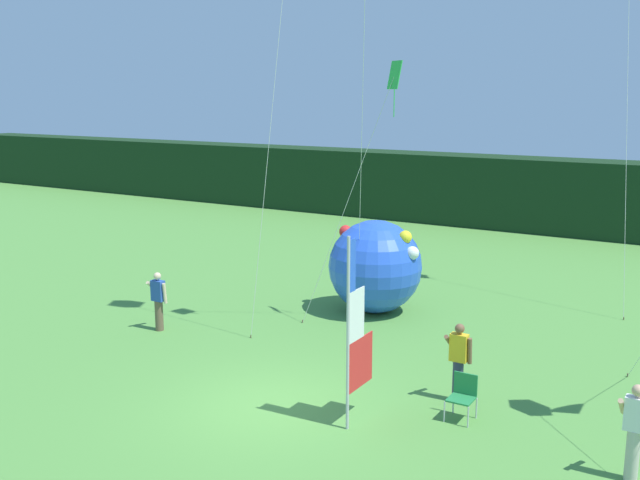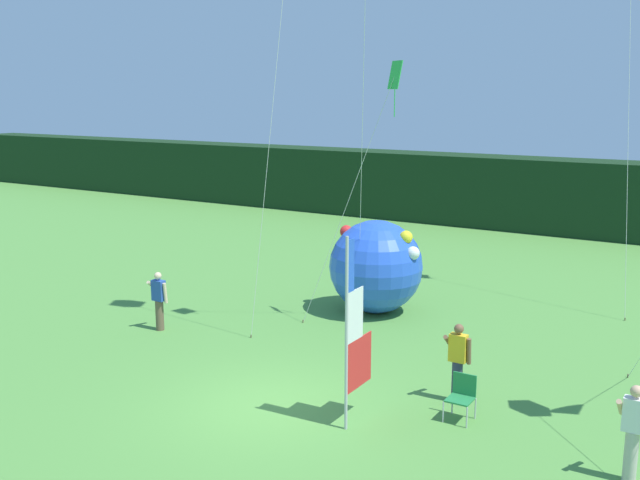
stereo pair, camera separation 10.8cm
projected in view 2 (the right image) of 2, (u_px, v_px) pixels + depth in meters
The scene contains 9 objects.
ground_plane at pixel (269, 406), 14.97m from camera, with size 120.00×120.00×0.00m, color #518E3D.
distant_treeline at pixel (552, 196), 33.39m from camera, with size 80.00×2.40×3.34m, color black.
banner_flag at pixel (354, 335), 13.83m from camera, with size 0.06×1.03×3.75m.
person_near_banner at pixel (458, 360), 15.02m from camera, with size 0.55×0.48×1.68m.
person_mid_field at pixel (633, 431), 11.89m from camera, with size 0.55×0.48×1.68m.
person_far_left at pixel (159, 299), 19.58m from camera, with size 0.55×0.48×1.61m.
inflatable_balloon at pixel (376, 266), 21.13m from camera, with size 2.77×2.71×2.71m.
folding_chair at pixel (462, 394), 14.29m from camera, with size 0.51×0.51×0.89m.
kite_green_diamond_5 at pixel (389, 94), 18.69m from camera, with size 2.56×1.06×7.10m.
Camera 2 is at (8.17, -11.41, 6.31)m, focal length 41.02 mm.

